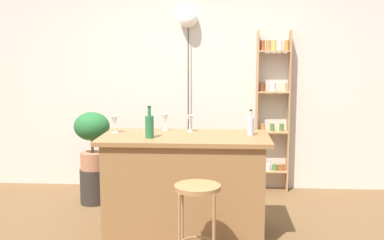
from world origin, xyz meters
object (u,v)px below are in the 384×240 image
at_px(wine_glass_center, 190,120).
at_px(pendant_globe_light, 188,20).
at_px(wine_glass_right, 165,119).
at_px(wine_glass_left, 115,121).
at_px(spice_shelf, 273,110).
at_px(bottle_spirits_clear, 149,126).
at_px(bottle_vinegar, 251,126).
at_px(plant_stool, 94,186).
at_px(potted_plant, 92,135).
at_px(bar_stool, 197,207).

distance_m(wine_glass_center, pendant_globe_light, 1.68).
bearing_deg(wine_glass_center, wine_glass_right, 162.46).
bearing_deg(wine_glass_left, spice_shelf, 39.94).
height_order(bottle_spirits_clear, wine_glass_right, bottle_spirits_clear).
height_order(spice_shelf, wine_glass_center, spice_shelf).
xyz_separation_m(wine_glass_center, wine_glass_right, (-0.26, 0.08, 0.00)).
relative_size(bottle_vinegar, wine_glass_left, 1.48).
bearing_deg(plant_stool, bottle_vinegar, -24.58).
relative_size(spice_shelf, potted_plant, 3.03).
bearing_deg(wine_glass_center, bottle_vinegar, -15.51).
bearing_deg(pendant_globe_light, bar_stool, -84.12).
height_order(plant_stool, bottle_vinegar, bottle_vinegar).
relative_size(bottle_vinegar, bottle_spirits_clear, 0.83).
bearing_deg(wine_glass_left, potted_plant, 120.52).
distance_m(plant_stool, wine_glass_left, 1.22).
xyz_separation_m(potted_plant, bottle_vinegar, (1.73, -0.79, 0.25)).
xyz_separation_m(bar_stool, plant_stool, (-1.28, 1.62, -0.33)).
distance_m(bar_stool, bottle_spirits_clear, 0.95).
distance_m(bottle_vinegar, wine_glass_right, 0.87).
bearing_deg(bottle_spirits_clear, bar_stool, -53.36).
height_order(bottle_spirits_clear, wine_glass_left, bottle_spirits_clear).
distance_m(plant_stool, bottle_spirits_clear, 1.54).
height_order(bar_stool, wine_glass_right, wine_glass_right).
bearing_deg(spice_shelf, plant_stool, -162.77).
relative_size(bar_stool, wine_glass_center, 4.26).
relative_size(bar_stool, plant_stool, 1.75).
bearing_deg(spice_shelf, wine_glass_left, -140.06).
bearing_deg(pendant_globe_light, plant_stool, -146.53).
distance_m(bottle_spirits_clear, wine_glass_right, 0.45).
relative_size(bar_stool, wine_glass_left, 4.26).
relative_size(wine_glass_right, pendant_globe_light, 0.07).
xyz_separation_m(spice_shelf, bottle_vinegar, (-0.35, -1.44, 0.02)).
xyz_separation_m(wine_glass_left, wine_glass_center, (0.72, 0.10, 0.00)).
bearing_deg(bottle_spirits_clear, pendant_globe_light, 82.18).
distance_m(wine_glass_left, wine_glass_right, 0.50).
height_order(bottle_vinegar, pendant_globe_light, pendant_globe_light).
xyz_separation_m(wine_glass_center, pendant_globe_light, (-0.11, 1.32, 1.04)).
distance_m(bottle_vinegar, wine_glass_center, 0.60).
bearing_deg(spice_shelf, bar_stool, -109.63).
height_order(plant_stool, wine_glass_right, wine_glass_right).
distance_m(plant_stool, wine_glass_center, 1.58).
bearing_deg(plant_stool, wine_glass_left, -59.48).
relative_size(bottle_vinegar, wine_glass_center, 1.48).
bearing_deg(plant_stool, wine_glass_center, -28.69).
bearing_deg(plant_stool, wine_glass_right, -31.49).
relative_size(wine_glass_center, pendant_globe_light, 0.07).
height_order(bottle_spirits_clear, wine_glass_center, bottle_spirits_clear).
distance_m(spice_shelf, bottle_spirits_clear, 2.07).
relative_size(potted_plant, wine_glass_right, 4.00).
distance_m(bar_stool, wine_glass_right, 1.25).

